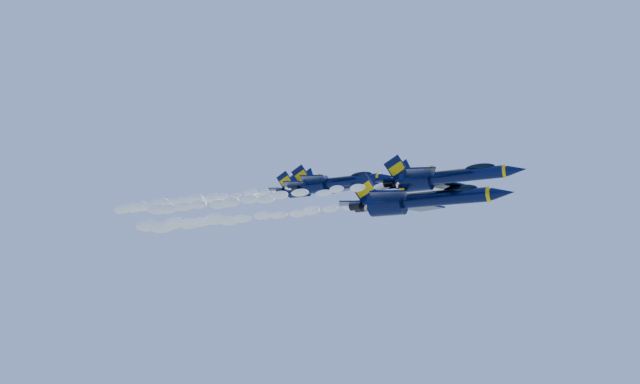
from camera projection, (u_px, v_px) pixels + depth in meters
The scene contains 8 objects.
jet_lead at pixel (444, 177), 67.54m from camera, with size 15.47×12.69×5.75m.
smoke_trail_jet_lead at pixel (254, 199), 79.49m from camera, with size 36.91×1.60×1.44m, color white.
jet_second at pixel (418, 200), 73.78m from camera, with size 19.76×16.21×7.34m.
smoke_trail_jet_second at pixel (235, 218), 86.60m from camera, with size 36.91×2.04×1.84m, color white.
jet_third at pixel (336, 182), 93.47m from camera, with size 16.69×13.69×6.20m.
smoke_trail_jet_third at pixel (202, 199), 105.66m from camera, with size 36.91×1.73×1.55m, color white.
jet_fourth at pixel (317, 187), 96.52m from camera, with size 15.79×12.95×5.87m.
smoke_trail_jet_fourth at pixel (191, 202), 108.52m from camera, with size 36.91×1.63×1.47m, color white.
Camera 1 is at (36.29, -73.61, 137.64)m, focal length 35.00 mm.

